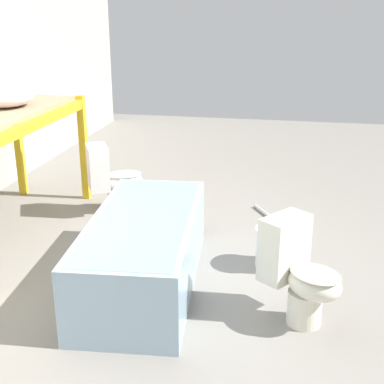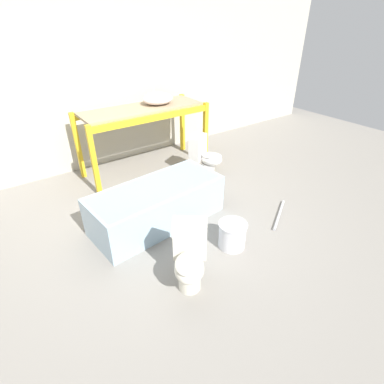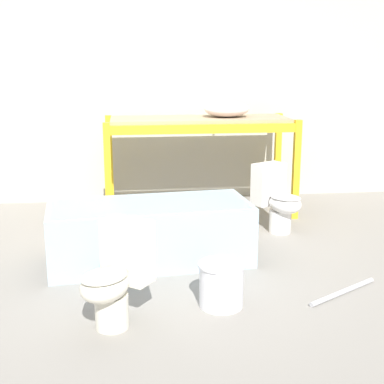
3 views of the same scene
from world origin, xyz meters
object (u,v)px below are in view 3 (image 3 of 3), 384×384
object	(u,v)px
bathtub_main	(150,228)
bucket_white	(221,284)
toilet_near	(116,275)
toilet_far	(277,198)
sink_basin	(227,109)

from	to	relation	value
bathtub_main	bucket_white	bearing A→B (deg)	-69.15
bathtub_main	bucket_white	xyz separation A→B (m)	(0.45, -0.93, -0.13)
toilet_near	bucket_white	xyz separation A→B (m)	(0.73, 0.17, -0.18)
toilet_far	bucket_white	world-z (taller)	toilet_far
toilet_far	bucket_white	distance (m)	1.84
sink_basin	bathtub_main	size ratio (longest dim) A/B	0.29
bathtub_main	toilet_far	world-z (taller)	toilet_far
toilet_far	bucket_white	size ratio (longest dim) A/B	2.05
bathtub_main	toilet_near	xyz separation A→B (m)	(-0.27, -1.10, 0.05)
toilet_far	toilet_near	bearing A→B (deg)	-159.42
sink_basin	bathtub_main	distance (m)	1.96
sink_basin	toilet_far	size ratio (longest dim) A/B	0.74
bathtub_main	toilet_far	distance (m)	1.48
sink_basin	bathtub_main	xyz separation A→B (m)	(-0.93, -1.48, -0.87)
toilet_near	toilet_far	bearing A→B (deg)	85.75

